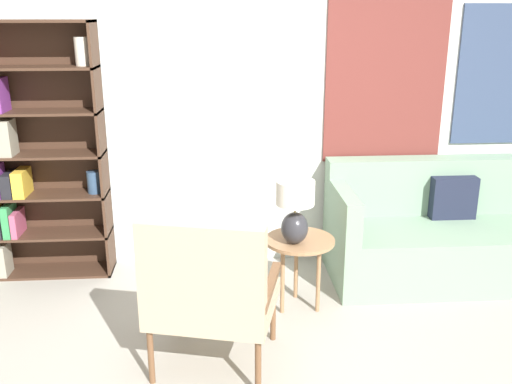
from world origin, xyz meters
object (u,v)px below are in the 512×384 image
couch (455,235)px  bookshelf (15,159)px  side_table (300,247)px  armchair (209,290)px  table_lamp (295,207)px

couch → bookshelf: bearing=175.8°
couch → side_table: bearing=-160.9°
couch → side_table: (-1.32, -0.46, 0.13)m
couch → side_table: 1.40m
armchair → side_table: size_ratio=1.87×
side_table → table_lamp: 0.33m
bookshelf → table_lamp: bearing=-20.8°
bookshelf → armchair: size_ratio=2.00×
armchair → table_lamp: 0.92m
bookshelf → side_table: size_ratio=3.75×
side_table → table_lamp: table_lamp is taller
couch → table_lamp: bearing=-158.9°
armchair → side_table: bearing=49.8°
armchair → side_table: (0.63, 0.74, -0.08)m
bookshelf → couch: bearing=-4.2°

